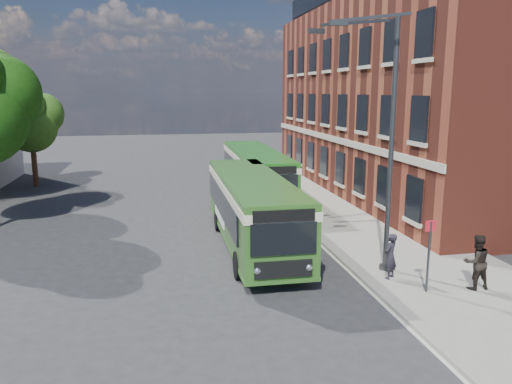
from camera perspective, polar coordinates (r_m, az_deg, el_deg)
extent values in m
plane|color=#2A2A2D|center=(19.41, -2.32, -8.21)|extent=(120.00, 120.00, 0.00)
cube|color=gray|center=(28.56, 9.21, -1.75)|extent=(6.00, 48.00, 0.15)
cube|color=beige|center=(27.69, 3.27, -2.19)|extent=(0.12, 48.00, 0.01)
cube|color=maroon|center=(34.41, 18.37, 10.00)|extent=(12.00, 26.00, 12.00)
cube|color=beige|center=(32.05, 8.58, 6.08)|extent=(0.12, 26.00, 0.35)
cylinder|color=#313336|center=(19.02, 14.50, -8.52)|extent=(0.44, 0.44, 0.30)
cylinder|color=#313336|center=(18.03, 15.19, 4.60)|extent=(0.18, 0.18, 9.00)
cube|color=#313336|center=(17.01, 12.97, 18.86)|extent=(2.58, 0.46, 0.37)
cube|color=#313336|center=(18.11, 11.36, 18.45)|extent=(2.58, 0.46, 0.37)
cube|color=#313336|center=(16.08, 9.40, 18.54)|extent=(0.55, 0.22, 0.16)
cube|color=#313336|center=(18.11, 6.92, 17.79)|extent=(0.55, 0.22, 0.16)
cylinder|color=#313336|center=(17.01, 19.09, -7.27)|extent=(0.08, 0.08, 2.50)
cube|color=red|center=(16.71, 19.34, -3.68)|extent=(0.35, 0.04, 0.35)
cube|color=#305F20|center=(21.09, -0.42, -1.57)|extent=(2.55, 11.01, 2.45)
cube|color=#305F20|center=(21.41, -0.42, -4.89)|extent=(2.59, 11.05, 0.14)
cube|color=black|center=(21.17, -3.98, -1.20)|extent=(0.12, 9.20, 1.10)
cube|color=black|center=(21.61, 2.78, -0.93)|extent=(0.12, 9.20, 1.10)
cube|color=beige|center=(20.92, -0.43, 0.63)|extent=(2.61, 11.07, 0.32)
cube|color=#305F20|center=(20.85, -0.43, 1.61)|extent=(2.45, 10.91, 0.12)
cube|color=black|center=(15.82, 3.18, -5.38)|extent=(2.15, 0.09, 1.05)
cube|color=black|center=(15.61, 3.22, -2.76)|extent=(2.00, 0.09, 0.38)
cube|color=black|center=(16.12, 3.15, -8.80)|extent=(1.90, 0.09, 0.55)
sphere|color=silver|center=(15.97, 0.13, -8.98)|extent=(0.26, 0.26, 0.26)
sphere|color=silver|center=(16.36, 6.06, -8.55)|extent=(0.26, 0.26, 0.26)
cube|color=black|center=(26.40, -2.57, 1.57)|extent=(2.00, 0.09, 0.90)
cube|color=white|center=(22.02, -4.20, -2.71)|extent=(0.05, 3.20, 0.45)
cylinder|color=black|center=(17.76, -2.01, -8.39)|extent=(0.28, 1.00, 1.00)
cylinder|color=black|center=(18.24, 5.34, -7.89)|extent=(0.28, 1.00, 1.00)
cylinder|color=black|center=(23.83, -4.36, -3.23)|extent=(0.28, 1.00, 1.00)
cylinder|color=black|center=(24.19, 1.17, -2.98)|extent=(0.28, 1.00, 1.00)
cube|color=#206619|center=(30.44, -0.02, 2.47)|extent=(2.68, 11.78, 2.45)
cube|color=#206619|center=(30.67, -0.02, 0.12)|extent=(2.72, 11.82, 0.14)
cube|color=black|center=(30.52, -2.49, 2.72)|extent=(0.23, 9.94, 1.10)
cube|color=black|center=(30.96, 2.22, 2.85)|extent=(0.23, 9.94, 1.10)
cube|color=#ECE5C2|center=(30.32, -0.02, 4.01)|extent=(2.74, 11.84, 0.32)
cube|color=#206619|center=(30.28, -0.02, 4.69)|extent=(2.58, 11.68, 0.12)
cube|color=black|center=(24.71, 2.38, 0.77)|extent=(2.15, 0.11, 1.05)
cube|color=black|center=(24.57, 2.40, 2.48)|extent=(2.00, 0.11, 0.38)
cube|color=black|center=(24.90, 2.36, -1.50)|extent=(1.90, 0.11, 0.55)
sphere|color=silver|center=(24.76, 0.43, -1.57)|extent=(0.26, 0.26, 0.26)
sphere|color=silver|center=(25.12, 4.25, -1.41)|extent=(0.26, 0.26, 0.26)
cube|color=black|center=(36.18, -1.66, 4.26)|extent=(2.00, 0.11, 0.90)
cube|color=white|center=(31.33, -2.67, 1.55)|extent=(0.09, 3.20, 0.45)
cylinder|color=black|center=(26.55, -0.97, -1.67)|extent=(0.30, 1.00, 1.00)
cylinder|color=black|center=(27.01, 3.94, -1.47)|extent=(0.30, 1.00, 1.00)
cylinder|color=black|center=(33.48, -2.92, 1.06)|extent=(0.30, 1.00, 1.00)
cylinder|color=black|center=(33.84, 1.02, 1.19)|extent=(0.30, 1.00, 1.00)
imported|color=#232028|center=(17.93, 15.12, -7.08)|extent=(0.69, 0.67, 1.60)
imported|color=black|center=(17.91, 23.87, -7.32)|extent=(0.91, 0.71, 1.83)
sphere|color=#153C0C|center=(27.03, -27.18, 9.93)|extent=(3.75, 3.75, 3.75)
cylinder|color=#3C2415|center=(37.88, -23.98, 2.77)|extent=(0.36, 0.36, 2.92)
sphere|color=#294F16|center=(37.62, -24.30, 6.77)|extent=(3.45, 3.45, 3.45)
sphere|color=#294F16|center=(37.95, -23.25, 8.19)|extent=(2.92, 2.92, 2.92)
sphere|color=#294F16|center=(37.28, -25.43, 7.46)|extent=(2.65, 2.65, 2.65)
sphere|color=#294F16|center=(36.91, -24.73, 9.04)|extent=(2.39, 2.39, 2.39)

